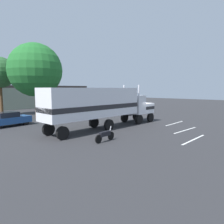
% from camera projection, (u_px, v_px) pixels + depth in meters
% --- Properties ---
extents(ground_plane, '(120.00, 120.00, 0.00)m').
position_uv_depth(ground_plane, '(142.00, 122.00, 25.52)').
color(ground_plane, '#2D2D30').
extents(lane_stripe_near, '(4.40, 0.23, 0.01)m').
position_uv_depth(lane_stripe_near, '(175.00, 123.00, 24.37)').
color(lane_stripe_near, silver).
rests_on(lane_stripe_near, ground_plane).
extents(lane_stripe_mid, '(4.40, 0.52, 0.01)m').
position_uv_depth(lane_stripe_mid, '(185.00, 130.00, 20.38)').
color(lane_stripe_mid, silver).
rests_on(lane_stripe_mid, ground_plane).
extents(lane_stripe_far, '(4.40, 0.28, 0.01)m').
position_uv_depth(lane_stripe_far, '(194.00, 140.00, 16.65)').
color(lane_stripe_far, silver).
rests_on(lane_stripe_far, ground_plane).
extents(semi_truck, '(14.28, 3.29, 4.50)m').
position_uv_depth(semi_truck, '(102.00, 104.00, 20.88)').
color(semi_truck, white).
rests_on(semi_truck, ground_plane).
extents(person_bystander, '(0.35, 0.47, 1.63)m').
position_uv_depth(person_bystander, '(90.00, 118.00, 22.61)').
color(person_bystander, black).
rests_on(person_bystander, ground_plane).
extents(parked_bus, '(11.05, 2.82, 3.40)m').
position_uv_depth(parked_bus, '(80.00, 100.00, 37.01)').
color(parked_bus, silver).
rests_on(parked_bus, ground_plane).
extents(parked_car, '(4.50, 2.06, 1.57)m').
position_uv_depth(parked_car, '(9.00, 119.00, 22.45)').
color(parked_car, '#234C8C').
rests_on(parked_car, ground_plane).
extents(motorcycle, '(2.11, 0.27, 1.12)m').
position_uv_depth(motorcycle, '(105.00, 135.00, 16.02)').
color(motorcycle, black).
rests_on(motorcycle, ground_plane).
extents(tree_left, '(4.57, 4.57, 8.74)m').
position_uv_depth(tree_left, '(0.00, 73.00, 30.55)').
color(tree_left, brown).
rests_on(tree_left, ground_plane).
extents(tree_center, '(7.16, 7.16, 10.13)m').
position_uv_depth(tree_center, '(35.00, 70.00, 27.90)').
color(tree_center, brown).
rests_on(tree_center, ground_plane).
extents(building_backdrop, '(20.92, 7.13, 4.72)m').
position_uv_depth(building_backdrop, '(43.00, 95.00, 47.21)').
color(building_backdrop, gray).
rests_on(building_backdrop, ground_plane).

